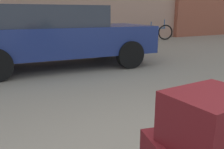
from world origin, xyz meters
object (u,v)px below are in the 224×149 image
Objects in this scene: parked_car at (58,35)px; bollard_kerb_mid at (131,39)px; bollard_kerb_near at (100,41)px; bicycle_leaning at (155,32)px; duffel_bag_maroon_topmost_pile at (211,119)px.

bollard_kerb_mid is (3.32, 2.03, -0.46)m from parked_car.
bollard_kerb_near is at bearing 45.26° from parked_car.
bollard_kerb_near is at bearing -155.47° from bicycle_leaning.
duffel_bag_maroon_topmost_pile is 7.37m from bollard_kerb_near.
bicycle_leaning is (5.69, 3.71, -0.39)m from parked_car.
duffel_bag_maroon_topmost_pile is 10.60m from bicycle_leaning.
parked_car is 7.22× the size of bollard_kerb_mid.
duffel_bag_maroon_topmost_pile is 0.10× the size of parked_car.
parked_car is at bearing -148.58° from bollard_kerb_mid.
duffel_bag_maroon_topmost_pile is 4.91m from parked_car.
bollard_kerb_near is (-3.68, -1.68, -0.07)m from bicycle_leaning.
duffel_bag_maroon_topmost_pile is 0.72× the size of bollard_kerb_mid.
bollard_kerb_mid is (-2.37, -1.68, -0.07)m from bicycle_leaning.
parked_car is 7.22× the size of bollard_kerb_near.
parked_car reaches higher than bollard_kerb_near.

